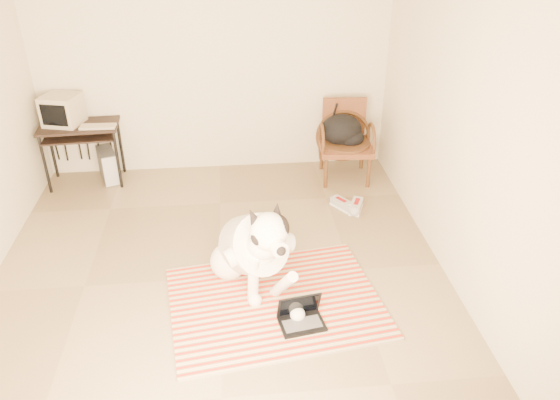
{
  "coord_description": "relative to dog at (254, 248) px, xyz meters",
  "views": [
    {
      "loc": [
        0.14,
        -3.87,
        2.99
      ],
      "look_at": [
        0.52,
        -0.11,
        0.83
      ],
      "focal_mm": 35.0,
      "sensor_mm": 36.0,
      "label": 1
    }
  ],
  "objects": [
    {
      "name": "floor",
      "position": [
        -0.29,
        0.12,
        -0.38
      ],
      "size": [
        4.5,
        4.5,
        0.0
      ],
      "primitive_type": "plane",
      "color": "#8C7756",
      "rests_on": "ground"
    },
    {
      "name": "wall_back",
      "position": [
        -0.29,
        2.37,
        0.97
      ],
      "size": [
        4.5,
        0.0,
        4.5
      ],
      "primitive_type": "plane",
      "rotation": [
        1.57,
        0.0,
        0.0
      ],
      "color": "beige",
      "rests_on": "floor"
    },
    {
      "name": "wall_front",
      "position": [
        -0.29,
        -2.13,
        0.97
      ],
      "size": [
        4.5,
        0.0,
        4.5
      ],
      "primitive_type": "plane",
      "rotation": [
        -1.57,
        0.0,
        0.0
      ],
      "color": "beige",
      "rests_on": "floor"
    },
    {
      "name": "wall_right",
      "position": [
        1.71,
        0.12,
        0.97
      ],
      "size": [
        0.0,
        4.5,
        4.5
      ],
      "primitive_type": "plane",
      "rotation": [
        1.57,
        0.0,
        -1.57
      ],
      "color": "beige",
      "rests_on": "floor"
    },
    {
      "name": "rug",
      "position": [
        0.16,
        -0.27,
        -0.37
      ],
      "size": [
        1.87,
        1.53,
        0.02
      ],
      "color": "red",
      "rests_on": "floor"
    },
    {
      "name": "dog",
      "position": [
        0.0,
        0.0,
        0.0
      ],
      "size": [
        0.75,
        1.19,
        0.95
      ],
      "color": "white",
      "rests_on": "rug"
    },
    {
      "name": "laptop",
      "position": [
        0.33,
        -0.54,
        -0.3
      ],
      "size": [
        0.38,
        0.3,
        0.24
      ],
      "color": "black",
      "rests_on": "rug"
    },
    {
      "name": "computer_desk",
      "position": [
        -1.82,
        2.09,
        0.23
      ],
      "size": [
        0.88,
        0.53,
        0.71
      ],
      "color": "black",
      "rests_on": "floor"
    },
    {
      "name": "crt_monitor",
      "position": [
        -1.97,
        2.14,
        0.5
      ],
      "size": [
        0.45,
        0.44,
        0.33
      ],
      "color": "tan",
      "rests_on": "computer_desk"
    },
    {
      "name": "desk_keyboard",
      "position": [
        -1.58,
        1.99,
        0.35
      ],
      "size": [
        0.38,
        0.15,
        0.03
      ],
      "primitive_type": "cube",
      "rotation": [
        0.0,
        0.0,
        -0.03
      ],
      "color": "tan",
      "rests_on": "computer_desk"
    },
    {
      "name": "pc_tower",
      "position": [
        -1.58,
        2.13,
        -0.19
      ],
      "size": [
        0.29,
        0.43,
        0.37
      ],
      "color": "#48484B",
      "rests_on": "floor"
    },
    {
      "name": "rattan_chair",
      "position": [
        1.18,
        1.96,
        0.07
      ],
      "size": [
        0.63,
        0.61,
        0.89
      ],
      "color": "brown",
      "rests_on": "floor"
    },
    {
      "name": "backpack",
      "position": [
        1.14,
        1.96,
        0.2
      ],
      "size": [
        0.49,
        0.39,
        0.35
      ],
      "color": "black",
      "rests_on": "rattan_chair"
    },
    {
      "name": "sneaker_left",
      "position": [
        1.01,
        1.21,
        -0.34
      ],
      "size": [
        0.24,
        0.29,
        0.1
      ],
      "color": "white",
      "rests_on": "floor"
    },
    {
      "name": "sneaker_right",
      "position": [
        1.15,
        1.15,
        -0.34
      ],
      "size": [
        0.21,
        0.3,
        0.1
      ],
      "color": "white",
      "rests_on": "floor"
    }
  ]
}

